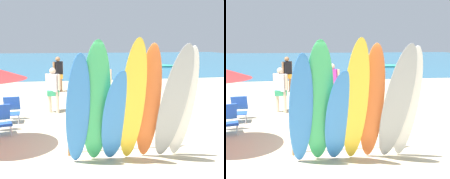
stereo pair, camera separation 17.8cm
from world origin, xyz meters
The scene contains 17 objects.
ground centered at (0.00, 14.00, 0.00)m, with size 60.00×60.00×0.00m, color beige.
ocean_water centered at (0.00, 32.00, 0.01)m, with size 60.00×40.00×0.02m, color teal.
surfboard_rack centered at (0.00, 0.00, 0.53)m, with size 2.60×0.07×0.68m.
surfboard_blue_0 centered at (-1.08, -0.77, 1.17)m, with size 0.46×0.08×2.48m, color #337AD1.
surfboard_green_1 centered at (-0.72, -0.74, 1.28)m, with size 0.56×0.08×2.72m, color #38B266.
surfboard_blue_2 centered at (-0.33, -0.75, 1.01)m, with size 0.55×0.07×2.19m, color #337AD1.
surfboard_yellow_3 centered at (-0.03, -0.87, 1.30)m, with size 0.48×0.06×2.83m, color yellow.
surfboard_orange_4 centered at (0.34, -0.70, 1.25)m, with size 0.48×0.08×2.63m, color orange.
surfboard_grey_5 centered at (0.79, -0.88, 1.25)m, with size 0.56×0.08×2.72m, color #999EA3.
surfboard_white_6 centered at (1.07, -0.73, 1.23)m, with size 0.47×0.07×2.58m, color white.
beachgoer_near_rack centered at (-1.59, 8.17, 1.00)m, with size 0.49×0.51×1.74m.
beachgoer_by_water centered at (0.28, 5.19, 0.93)m, with size 0.58×0.35×1.62m.
beachgoer_strolling centered at (-0.61, 7.30, 0.88)m, with size 0.40×0.50×1.52m.
beachgoer_midbeach centered at (-1.70, 3.95, 0.92)m, with size 0.52×0.39×1.60m.
beach_chair_red centered at (-3.04, 1.89, 0.42)m, with size 0.67×0.83×0.80m.
beach_chair_blue centered at (-2.97, 3.06, 0.42)m, with size 0.57×0.79×0.79m.
distant_boat centered at (7.52, 20.11, 0.13)m, with size 3.76×1.72×0.30m.
Camera 2 is at (-1.14, -6.17, 2.54)m, focal length 46.17 mm.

